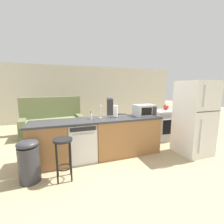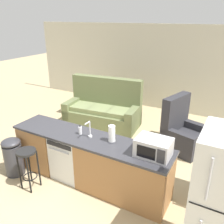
{
  "view_description": "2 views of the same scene",
  "coord_description": "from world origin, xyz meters",
  "px_view_note": "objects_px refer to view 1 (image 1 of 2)",
  "views": [
    {
      "loc": [
        -0.66,
        -3.2,
        1.6
      ],
      "look_at": [
        0.53,
        0.21,
        1.0
      ],
      "focal_mm": 24.0,
      "sensor_mm": 36.0,
      "label": 1
    },
    {
      "loc": [
        2.25,
        -2.89,
        2.81
      ],
      "look_at": [
        0.14,
        0.85,
        1.06
      ],
      "focal_mm": 38.0,
      "sensor_mm": 36.0,
      "label": 2
    }
  ],
  "objects_px": {
    "soap_bottle": "(91,116)",
    "armchair": "(115,121)",
    "microwave": "(144,110)",
    "paper_towel_roll": "(115,111)",
    "kettle": "(166,107)",
    "dishwasher": "(82,141)",
    "couch": "(53,122)",
    "refrigerator": "(194,118)",
    "trash_bin": "(29,160)",
    "bar_stool": "(63,150)",
    "stove_range": "(163,125)"
  },
  "relations": [
    {
      "from": "microwave",
      "to": "paper_towel_roll",
      "type": "distance_m",
      "value": 0.74
    },
    {
      "from": "microwave",
      "to": "paper_towel_roll",
      "type": "relative_size",
      "value": 1.77
    },
    {
      "from": "soap_bottle",
      "to": "kettle",
      "type": "bearing_deg",
      "value": 14.21
    },
    {
      "from": "refrigerator",
      "to": "kettle",
      "type": "xyz_separation_m",
      "value": [
        0.17,
        1.23,
        0.11
      ]
    },
    {
      "from": "stove_range",
      "to": "refrigerator",
      "type": "xyz_separation_m",
      "value": [
        -0.0,
        -1.1,
        0.43
      ]
    },
    {
      "from": "refrigerator",
      "to": "armchair",
      "type": "xyz_separation_m",
      "value": [
        -1.07,
        2.56,
        -0.53
      ]
    },
    {
      "from": "dishwasher",
      "to": "paper_towel_roll",
      "type": "relative_size",
      "value": 2.98
    },
    {
      "from": "stove_range",
      "to": "bar_stool",
      "type": "xyz_separation_m",
      "value": [
        -3.0,
        -1.19,
        0.08
      ]
    },
    {
      "from": "armchair",
      "to": "dishwasher",
      "type": "bearing_deg",
      "value": -127.38
    },
    {
      "from": "bar_stool",
      "to": "trash_bin",
      "type": "bearing_deg",
      "value": 166.45
    },
    {
      "from": "soap_bottle",
      "to": "bar_stool",
      "type": "distance_m",
      "value": 1.02
    },
    {
      "from": "trash_bin",
      "to": "soap_bottle",
      "type": "bearing_deg",
      "value": 24.55
    },
    {
      "from": "dishwasher",
      "to": "soap_bottle",
      "type": "relative_size",
      "value": 4.77
    },
    {
      "from": "paper_towel_roll",
      "to": "couch",
      "type": "height_order",
      "value": "couch"
    },
    {
      "from": "trash_bin",
      "to": "bar_stool",
      "type": "bearing_deg",
      "value": -13.55
    },
    {
      "from": "refrigerator",
      "to": "soap_bottle",
      "type": "relative_size",
      "value": 9.97
    },
    {
      "from": "couch",
      "to": "soap_bottle",
      "type": "bearing_deg",
      "value": -68.18
    },
    {
      "from": "bar_stool",
      "to": "couch",
      "type": "xyz_separation_m",
      "value": [
        -0.28,
        2.92,
        -0.14
      ]
    },
    {
      "from": "kettle",
      "to": "couch",
      "type": "bearing_deg",
      "value": 155.07
    },
    {
      "from": "refrigerator",
      "to": "soap_bottle",
      "type": "bearing_deg",
      "value": 166.21
    },
    {
      "from": "stove_range",
      "to": "kettle",
      "type": "bearing_deg",
      "value": 37.71
    },
    {
      "from": "trash_bin",
      "to": "armchair",
      "type": "height_order",
      "value": "armchair"
    },
    {
      "from": "stove_range",
      "to": "armchair",
      "type": "bearing_deg",
      "value": 126.12
    },
    {
      "from": "bar_stool",
      "to": "dishwasher",
      "type": "bearing_deg",
      "value": 57.84
    },
    {
      "from": "bar_stool",
      "to": "couch",
      "type": "bearing_deg",
      "value": 95.39
    },
    {
      "from": "microwave",
      "to": "kettle",
      "type": "relative_size",
      "value": 2.44
    },
    {
      "from": "soap_bottle",
      "to": "armchair",
      "type": "xyz_separation_m",
      "value": [
        1.31,
        1.97,
        -0.62
      ]
    },
    {
      "from": "kettle",
      "to": "bar_stool",
      "type": "bearing_deg",
      "value": -157.42
    },
    {
      "from": "dishwasher",
      "to": "armchair",
      "type": "distance_m",
      "value": 2.53
    },
    {
      "from": "paper_towel_roll",
      "to": "soap_bottle",
      "type": "bearing_deg",
      "value": -175.83
    },
    {
      "from": "stove_range",
      "to": "microwave",
      "type": "distance_m",
      "value": 1.31
    },
    {
      "from": "stove_range",
      "to": "bar_stool",
      "type": "relative_size",
      "value": 1.22
    },
    {
      "from": "couch",
      "to": "trash_bin",
      "type": "bearing_deg",
      "value": -95.77
    },
    {
      "from": "soap_bottle",
      "to": "kettle",
      "type": "distance_m",
      "value": 2.63
    },
    {
      "from": "refrigerator",
      "to": "trash_bin",
      "type": "relative_size",
      "value": 2.37
    },
    {
      "from": "dishwasher",
      "to": "refrigerator",
      "type": "distance_m",
      "value": 2.7
    },
    {
      "from": "refrigerator",
      "to": "soap_bottle",
      "type": "height_order",
      "value": "refrigerator"
    },
    {
      "from": "armchair",
      "to": "microwave",
      "type": "bearing_deg",
      "value": -89.26
    },
    {
      "from": "soap_bottle",
      "to": "trash_bin",
      "type": "height_order",
      "value": "soap_bottle"
    },
    {
      "from": "couch",
      "to": "kettle",
      "type": "bearing_deg",
      "value": -24.93
    },
    {
      "from": "soap_bottle",
      "to": "armchair",
      "type": "distance_m",
      "value": 2.45
    },
    {
      "from": "soap_bottle",
      "to": "kettle",
      "type": "relative_size",
      "value": 0.86
    },
    {
      "from": "dishwasher",
      "to": "microwave",
      "type": "xyz_separation_m",
      "value": [
        1.56,
        -0.0,
        0.62
      ]
    },
    {
      "from": "kettle",
      "to": "couch",
      "type": "relative_size",
      "value": 0.1
    },
    {
      "from": "microwave",
      "to": "paper_towel_roll",
      "type": "bearing_deg",
      "value": 173.86
    },
    {
      "from": "trash_bin",
      "to": "paper_towel_roll",
      "type": "bearing_deg",
      "value": 18.11
    },
    {
      "from": "couch",
      "to": "stove_range",
      "type": "bearing_deg",
      "value": -27.85
    },
    {
      "from": "refrigerator",
      "to": "armchair",
      "type": "height_order",
      "value": "refrigerator"
    },
    {
      "from": "dishwasher",
      "to": "soap_bottle",
      "type": "bearing_deg",
      "value": 8.74
    },
    {
      "from": "couch",
      "to": "armchair",
      "type": "height_order",
      "value": "couch"
    }
  ]
}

